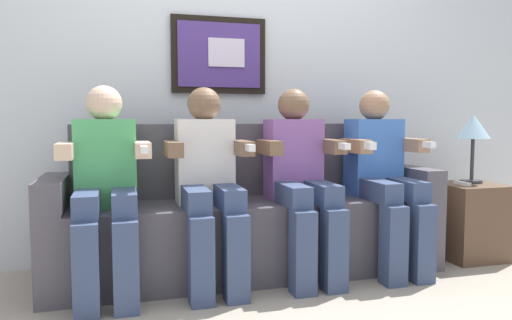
% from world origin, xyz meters
% --- Properties ---
extents(ground_plane, '(6.13, 6.13, 0.00)m').
position_xyz_m(ground_plane, '(0.00, 0.00, 0.00)').
color(ground_plane, '#9E9384').
extents(back_wall_assembly, '(4.72, 0.10, 2.60)m').
position_xyz_m(back_wall_assembly, '(-0.00, 0.76, 1.30)').
color(back_wall_assembly, silver).
rests_on(back_wall_assembly, ground_plane).
extents(couch, '(2.32, 0.58, 0.90)m').
position_xyz_m(couch, '(0.00, 0.33, 0.31)').
color(couch, '#514C56').
rests_on(couch, ground_plane).
extents(person_leftmost, '(0.46, 0.56, 1.11)m').
position_xyz_m(person_leftmost, '(-0.81, 0.16, 0.61)').
color(person_leftmost, '#4CB266').
rests_on(person_leftmost, ground_plane).
extents(person_left_center, '(0.46, 0.56, 1.11)m').
position_xyz_m(person_left_center, '(-0.27, 0.16, 0.61)').
color(person_left_center, white).
rests_on(person_left_center, ground_plane).
extents(person_right_center, '(0.46, 0.56, 1.11)m').
position_xyz_m(person_right_center, '(0.27, 0.16, 0.61)').
color(person_right_center, '#8C59A5').
rests_on(person_right_center, ground_plane).
extents(person_rightmost, '(0.46, 0.56, 1.11)m').
position_xyz_m(person_rightmost, '(0.81, 0.16, 0.61)').
color(person_rightmost, '#3F72CC').
rests_on(person_rightmost, ground_plane).
extents(side_table_right, '(0.40, 0.40, 0.50)m').
position_xyz_m(side_table_right, '(1.51, 0.22, 0.25)').
color(side_table_right, brown).
rests_on(side_table_right, ground_plane).
extents(table_lamp, '(0.22, 0.22, 0.46)m').
position_xyz_m(table_lamp, '(1.55, 0.26, 0.86)').
color(table_lamp, '#333338').
rests_on(table_lamp, side_table_right).
extents(spare_remote_on_table, '(0.04, 0.13, 0.02)m').
position_xyz_m(spare_remote_on_table, '(1.42, 0.20, 0.51)').
color(spare_remote_on_table, white).
rests_on(spare_remote_on_table, side_table_right).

